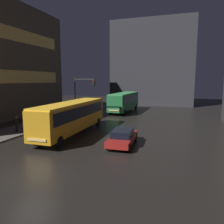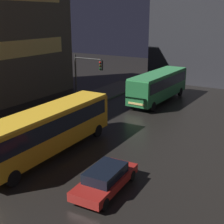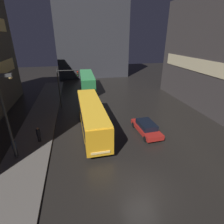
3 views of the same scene
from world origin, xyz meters
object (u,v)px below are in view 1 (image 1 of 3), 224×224
object	(u,v)px
pedestrian_mid	(17,123)
traffic_light_main	(82,91)
bus_far	(124,100)
car_taxi	(123,137)
bus_near	(72,115)

from	to	relation	value
pedestrian_mid	traffic_light_main	size ratio (longest dim) A/B	0.28
bus_far	car_taxi	bearing A→B (deg)	106.19
bus_far	car_taxi	distance (m)	19.80
car_taxi	pedestrian_mid	size ratio (longest dim) A/B	2.91
bus_far	traffic_light_main	xyz separation A→B (m)	(-3.73, -8.86, 1.98)
pedestrian_mid	traffic_light_main	world-z (taller)	traffic_light_main
car_taxi	pedestrian_mid	xyz separation A→B (m)	(-11.60, 0.38, 0.43)
bus_near	car_taxi	distance (m)	6.42
car_taxi	pedestrian_mid	bearing A→B (deg)	-5.39
traffic_light_main	pedestrian_mid	bearing A→B (deg)	-105.51
bus_near	car_taxi	xyz separation A→B (m)	(5.96, -1.99, -1.33)
bus_far	bus_near	bearing A→B (deg)	88.37
car_taxi	traffic_light_main	world-z (taller)	traffic_light_main
bus_far	traffic_light_main	bearing A→B (deg)	68.28
bus_near	traffic_light_main	xyz separation A→B (m)	(-2.91, 8.22, 1.98)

